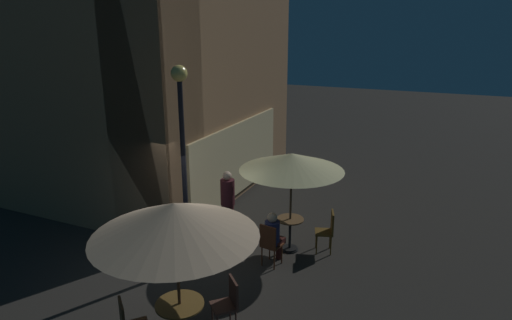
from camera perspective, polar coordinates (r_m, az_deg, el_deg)
name	(u,v)px	position (r m, az deg, el deg)	size (l,w,h in m)	color
ground_plane	(181,276)	(9.53, -9.71, -14.64)	(60.00, 60.00, 0.00)	#2A2824
cafe_building	(157,32)	(12.45, -12.68, 15.90)	(7.57, 6.34, 9.63)	#A2764E
street_lamp_near_corner	(182,134)	(8.74, -9.55, 3.34)	(0.32, 0.32, 4.26)	black
cafe_table_0	(290,229)	(10.17, 4.43, -8.93)	(0.62, 0.62, 0.79)	black
cafe_table_1	(180,313)	(7.58, -9.81, -18.95)	(0.78, 0.78, 0.72)	black
patio_umbrella_0	(292,162)	(9.58, 4.65, -0.30)	(2.30, 2.30, 2.32)	black
patio_umbrella_1	(175,220)	(6.76, -10.50, -7.65)	(2.57, 2.57, 2.45)	black
cafe_chair_0	(270,242)	(9.47, 1.80, -10.57)	(0.45, 0.45, 0.98)	#5F2F19
cafe_chair_1	(328,228)	(10.17, 9.34, -8.71)	(0.50, 0.50, 0.99)	brown
cafe_chair_2	(229,300)	(7.71, -3.57, -17.70)	(0.56, 0.56, 0.95)	#4C2F26
patron_seated_0	(274,235)	(9.54, 2.29, -9.65)	(0.53, 0.38, 1.21)	#431B17
patron_standing_1	(228,206)	(10.49, -3.67, -5.95)	(0.34, 0.34, 1.74)	#4B2022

